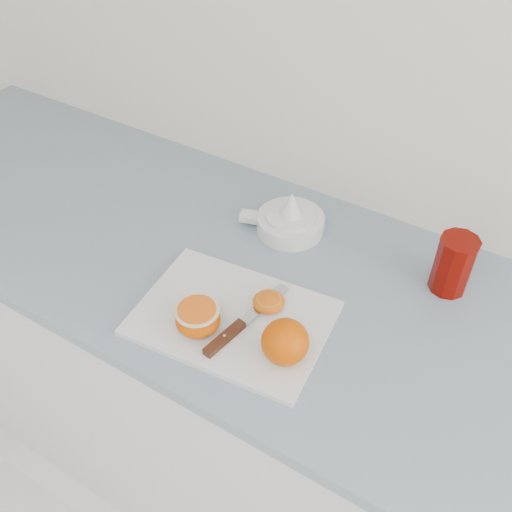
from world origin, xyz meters
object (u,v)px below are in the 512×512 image
object	(u,v)px
half_orange	(198,318)
red_tumbler	(453,266)
citrus_juicer	(290,220)
counter	(299,417)
cutting_board	(232,318)

from	to	relation	value
half_orange	red_tumbler	world-z (taller)	red_tumbler
half_orange	citrus_juicer	size ratio (longest dim) A/B	0.44
counter	cutting_board	size ratio (longest dim) A/B	6.88
counter	red_tumbler	bearing A→B (deg)	34.66
cutting_board	red_tumbler	bearing A→B (deg)	43.26
red_tumbler	citrus_juicer	bearing A→B (deg)	-178.60
red_tumbler	half_orange	bearing A→B (deg)	-135.03
cutting_board	half_orange	xyz separation A→B (m)	(-0.04, -0.05, 0.03)
counter	citrus_juicer	xyz separation A→B (m)	(-0.13, 0.14, 0.47)
half_orange	citrus_juicer	world-z (taller)	citrus_juicer
red_tumbler	cutting_board	bearing A→B (deg)	-136.74
counter	cutting_board	xyz separation A→B (m)	(-0.09, -0.14, 0.45)
citrus_juicer	cutting_board	bearing A→B (deg)	-82.47
cutting_board	citrus_juicer	distance (m)	0.29
counter	half_orange	size ratio (longest dim) A/B	29.38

